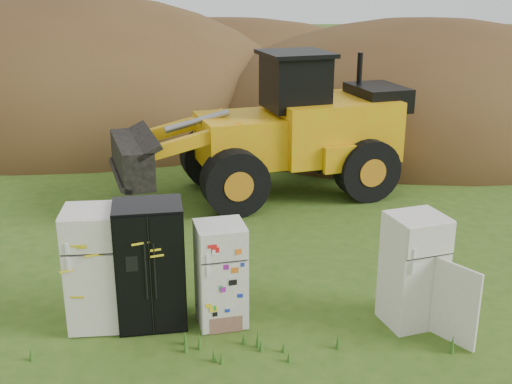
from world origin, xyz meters
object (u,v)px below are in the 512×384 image
(fridge_leftmost, at_px, (95,268))
(wheel_loader, at_px, (260,126))
(fridge_open_door, at_px, (413,270))
(fridge_sticker, at_px, (221,274))
(fridge_black_side, at_px, (150,265))

(fridge_leftmost, distance_m, wheel_loader, 6.57)
(fridge_open_door, bearing_deg, fridge_sticker, 160.96)
(fridge_black_side, height_order, wheel_loader, wheel_loader)
(fridge_sticker, relative_size, fridge_open_door, 0.92)
(fridge_open_door, height_order, wheel_loader, wheel_loader)
(fridge_black_side, xyz_separation_m, fridge_sticker, (1.05, -0.01, -0.16))
(wheel_loader, bearing_deg, fridge_sticker, -113.99)
(wheel_loader, bearing_deg, fridge_black_side, -123.67)
(fridge_leftmost, height_order, fridge_sticker, fridge_leftmost)
(fridge_leftmost, bearing_deg, wheel_loader, 61.66)
(fridge_sticker, bearing_deg, fridge_leftmost, 167.78)
(fridge_black_side, bearing_deg, wheel_loader, 64.73)
(fridge_black_side, bearing_deg, fridge_leftmost, 173.72)
(fridge_leftmost, height_order, fridge_black_side, fridge_black_side)
(fridge_leftmost, relative_size, fridge_open_door, 1.06)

